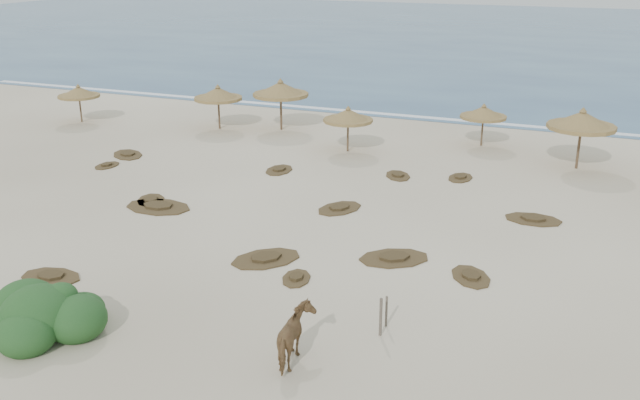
# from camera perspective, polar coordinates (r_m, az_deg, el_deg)

# --- Properties ---
(ground) EXTENTS (160.00, 160.00, 0.00)m
(ground) POSITION_cam_1_polar(r_m,az_deg,el_deg) (26.01, -9.18, -5.28)
(ground) COLOR beige
(ground) RESTS_ON ground
(ocean) EXTENTS (200.00, 100.00, 0.01)m
(ocean) POSITION_cam_1_polar(r_m,az_deg,el_deg) (96.52, 14.49, 12.61)
(ocean) COLOR navy
(ocean) RESTS_ON ground
(foam_line) EXTENTS (70.00, 0.60, 0.01)m
(foam_line) POSITION_cam_1_polar(r_m,az_deg,el_deg) (48.97, 6.46, 6.73)
(foam_line) COLOR white
(foam_line) RESTS_ON ground
(palapa_0) EXTENTS (3.41, 3.41, 2.49)m
(palapa_0) POSITION_cam_1_polar(r_m,az_deg,el_deg) (49.04, -18.75, 8.15)
(palapa_0) COLOR brown
(palapa_0) RESTS_ON ground
(palapa_1) EXTENTS (3.98, 3.98, 2.81)m
(palapa_1) POSITION_cam_1_polar(r_m,az_deg,el_deg) (45.09, -8.16, 8.38)
(palapa_1) COLOR brown
(palapa_1) RESTS_ON ground
(palapa_2) EXTENTS (4.19, 4.19, 3.23)m
(palapa_2) POSITION_cam_1_polar(r_m,az_deg,el_deg) (44.41, -3.17, 8.79)
(palapa_2) COLOR brown
(palapa_2) RESTS_ON ground
(palapa_3) EXTENTS (3.15, 3.15, 2.59)m
(palapa_3) POSITION_cam_1_polar(r_m,az_deg,el_deg) (39.58, 2.26, 6.73)
(palapa_3) COLOR brown
(palapa_3) RESTS_ON ground
(palapa_4) EXTENTS (3.46, 3.46, 2.47)m
(palapa_4) POSITION_cam_1_polar(r_m,az_deg,el_deg) (41.77, 12.95, 6.81)
(palapa_4) COLOR brown
(palapa_4) RESTS_ON ground
(palapa_5) EXTENTS (3.86, 3.86, 3.22)m
(palapa_5) POSITION_cam_1_polar(r_m,az_deg,el_deg) (38.62, 20.23, 5.95)
(palapa_5) COLOR brown
(palapa_5) RESTS_ON ground
(horse) EXTENTS (1.18, 1.99, 1.57)m
(horse) POSITION_cam_1_polar(r_m,az_deg,el_deg) (19.80, -1.98, -10.94)
(horse) COLOR olive
(horse) RESTS_ON ground
(fence_post_near) EXTENTS (0.11, 0.11, 1.22)m
(fence_post_near) POSITION_cam_1_polar(r_m,az_deg,el_deg) (21.22, 4.88, -9.31)
(fence_post_near) COLOR #6E6052
(fence_post_near) RESTS_ON ground
(fence_post_far) EXTENTS (0.08, 0.08, 1.00)m
(fence_post_far) POSITION_cam_1_polar(r_m,az_deg,el_deg) (21.76, 5.33, -8.86)
(fence_post_far) COLOR #6E6052
(fence_post_far) RESTS_ON ground
(bush) EXTENTS (3.84, 3.38, 1.72)m
(bush) POSITION_cam_1_polar(r_m,az_deg,el_deg) (22.83, -21.38, -8.62)
(bush) COLOR #2B5B27
(bush) RESTS_ON ground
(scrub_1) EXTENTS (3.05, 1.98, 0.16)m
(scrub_1) POSITION_cam_1_polar(r_m,az_deg,el_deg) (32.12, -12.82, -0.51)
(scrub_1) COLOR #4D3D22
(scrub_1) RESTS_ON ground
(scrub_2) EXTENTS (1.99, 2.24, 0.16)m
(scrub_2) POSITION_cam_1_polar(r_m,az_deg,el_deg) (33.00, -13.39, -0.01)
(scrub_2) COLOR #4D3D22
(scrub_2) RESTS_ON ground
(scrub_3) EXTENTS (2.29, 2.67, 0.16)m
(scrub_3) POSITION_cam_1_polar(r_m,az_deg,el_deg) (31.15, 1.56, -0.65)
(scrub_3) COLOR #4D3D22
(scrub_3) RESTS_ON ground
(scrub_4) EXTENTS (2.06, 2.31, 0.16)m
(scrub_4) POSITION_cam_1_polar(r_m,az_deg,el_deg) (25.39, 11.97, -5.99)
(scrub_4) COLOR #4D3D22
(scrub_4) RESTS_ON ground
(scrub_5) EXTENTS (2.39, 1.57, 0.16)m
(scrub_5) POSITION_cam_1_polar(r_m,az_deg,el_deg) (31.20, 16.69, -1.47)
(scrub_5) COLOR #4D3D22
(scrub_5) RESTS_ON ground
(scrub_6) EXTENTS (2.73, 2.64, 0.16)m
(scrub_6) POSITION_cam_1_polar(r_m,az_deg,el_deg) (40.62, -15.14, 3.54)
(scrub_6) COLOR #4D3D22
(scrub_6) RESTS_ON ground
(scrub_7) EXTENTS (1.90, 2.16, 0.16)m
(scrub_7) POSITION_cam_1_polar(r_m,az_deg,el_deg) (35.79, 6.25, 1.97)
(scrub_7) COLOR #4D3D22
(scrub_7) RESTS_ON ground
(scrub_8) EXTENTS (1.08, 1.59, 0.16)m
(scrub_8) POSITION_cam_1_polar(r_m,az_deg,el_deg) (38.88, -16.68, 2.68)
(scrub_8) COLOR #4D3D22
(scrub_8) RESTS_ON ground
(scrub_9) EXTENTS (3.05, 3.14, 0.16)m
(scrub_9) POSITION_cam_1_polar(r_m,az_deg,el_deg) (26.29, -4.35, -4.68)
(scrub_9) COLOR #4D3D22
(scrub_9) RESTS_ON ground
(scrub_10) EXTENTS (1.31, 1.85, 0.16)m
(scrub_10) POSITION_cam_1_polar(r_m,az_deg,el_deg) (35.94, 11.16, 1.78)
(scrub_10) COLOR #4D3D22
(scrub_10) RESTS_ON ground
(scrub_11) EXTENTS (2.29, 1.55, 0.16)m
(scrub_11) POSITION_cam_1_polar(r_m,az_deg,el_deg) (26.53, -20.72, -5.75)
(scrub_11) COLOR #4D3D22
(scrub_11) RESTS_ON ground
(scrub_12) EXTENTS (1.29, 1.68, 0.16)m
(scrub_12) POSITION_cam_1_polar(r_m,az_deg,el_deg) (24.74, -1.92, -6.25)
(scrub_12) COLOR #4D3D22
(scrub_12) RESTS_ON ground
(scrub_13) EXTENTS (1.40, 2.04, 0.16)m
(scrub_13) POSITION_cam_1_polar(r_m,az_deg,el_deg) (36.55, -3.30, 2.43)
(scrub_13) COLOR #4D3D22
(scrub_13) RESTS_ON ground
(scrub_14) EXTENTS (3.16, 2.88, 0.16)m
(scrub_14) POSITION_cam_1_polar(r_m,az_deg,el_deg) (26.40, 5.94, -4.62)
(scrub_14) COLOR #4D3D22
(scrub_14) RESTS_ON ground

